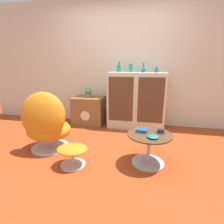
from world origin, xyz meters
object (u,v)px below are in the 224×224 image
potted_plant (88,92)px  bowl (153,137)px  coffee_table (149,146)px  teacup (161,131)px  vase_inner_left (131,68)px  book_stack (142,130)px  ottoman (72,152)px  vase_leftmost (119,68)px  sideboard (136,101)px  vase_rightmost (156,70)px  egg_chair (46,123)px  vase_inner_right (144,69)px  tv_console (89,111)px

potted_plant → bowl: bearing=-47.9°
coffee_table → teacup: (0.14, 0.07, 0.19)m
bowl → vase_inner_left: bearing=106.6°
teacup → book_stack: teacup is taller
ottoman → vase_leftmost: bearing=79.0°
sideboard → teacup: bearing=-71.9°
vase_rightmost → vase_leftmost: bearing=180.0°
book_stack → egg_chair: bearing=179.2°
coffee_table → vase_rightmost: (0.08, 1.39, 0.92)m
book_stack → bowl: book_stack is taller
coffee_table → teacup: 0.25m
vase_inner_right → tv_console: bearing=-179.1°
sideboard → vase_inner_left: size_ratio=7.35×
ottoman → vase_leftmost: (0.32, 1.65, 1.01)m
ottoman → bowl: 1.05m
tv_console → potted_plant: size_ratio=3.25×
tv_console → vase_rightmost: size_ratio=6.25×
sideboard → bowl: 1.55m
tv_console → vase_leftmost: (0.66, 0.02, 0.91)m
coffee_table → vase_rightmost: 1.67m
tv_console → vase_inner_right: size_ratio=3.71×
vase_inner_left → bowl: (0.45, -1.51, -0.77)m
tv_console → egg_chair: size_ratio=0.69×
ottoman → book_stack: bearing=19.8°
ottoman → vase_inner_left: 2.02m
vase_inner_left → ottoman: bearing=-108.7°
vase_inner_right → vase_leftmost: bearing=180.0°
tv_console → book_stack: (1.21, -1.32, 0.15)m
vase_inner_right → book_stack: (0.06, -1.34, -0.75)m
sideboard → coffee_table: sideboard is taller
coffee_table → book_stack: book_stack is taller
vase_rightmost → teacup: 1.51m
potted_plant → book_stack: bearing=-47.5°
teacup → coffee_table: bearing=-154.8°
coffee_table → book_stack: (-0.10, 0.05, 0.19)m
vase_inner_left → book_stack: bearing=-77.0°
egg_chair → potted_plant: egg_chair is taller
teacup → vase_rightmost: bearing=92.8°
egg_chair → vase_inner_left: size_ratio=6.07×
coffee_table → teacup: size_ratio=4.33×
sideboard → vase_inner_right: 0.63m
tv_console → vase_inner_right: 1.45m
teacup → book_stack: (-0.25, -0.02, -0.00)m
vase_inner_right → teacup: vase_inner_right is taller
sideboard → potted_plant: sideboard is taller
vase_rightmost → book_stack: (-0.19, -1.34, -0.73)m
tv_console → bowl: tv_console is taller
bowl → vase_rightmost: bearing=88.4°
coffee_table → egg_chair: bearing=177.4°
tv_console → teacup: tv_console is taller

